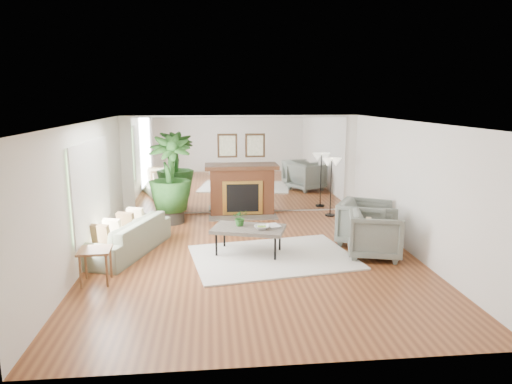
{
  "coord_description": "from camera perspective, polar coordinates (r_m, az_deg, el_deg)",
  "views": [
    {
      "loc": [
        -0.78,
        -8.03,
        2.91
      ],
      "look_at": [
        0.09,
        0.6,
        1.13
      ],
      "focal_mm": 32.0,
      "sensor_mm": 36.0,
      "label": 1
    }
  ],
  "objects": [
    {
      "name": "coffee_table",
      "position": [
        8.62,
        -0.94,
        -4.72
      ],
      "size": [
        1.5,
        1.14,
        0.53
      ],
      "rotation": [
        0.0,
        0.0,
        -0.3
      ],
      "color": "#5C5349",
      "rests_on": "ground"
    },
    {
      "name": "fruit_bowl",
      "position": [
        8.49,
        0.72,
        -4.43
      ],
      "size": [
        0.31,
        0.31,
        0.07
      ],
      "primitive_type": "imported",
      "rotation": [
        0.0,
        0.0,
        -0.11
      ],
      "color": "brown",
      "rests_on": "coffee_table"
    },
    {
      "name": "side_table",
      "position": [
        7.76,
        -19.47,
        -7.4
      ],
      "size": [
        0.52,
        0.52,
        0.56
      ],
      "rotation": [
        0.0,
        0.0,
        0.05
      ],
      "color": "brown",
      "rests_on": "ground"
    },
    {
      "name": "book",
      "position": [
        8.64,
        1.51,
        -4.3
      ],
      "size": [
        0.3,
        0.35,
        0.02
      ],
      "primitive_type": "imported",
      "rotation": [
        0.0,
        0.0,
        0.28
      ],
      "color": "brown",
      "rests_on": "coffee_table"
    },
    {
      "name": "window_panel",
      "position": [
        8.84,
        -19.92,
        0.73
      ],
      "size": [
        0.04,
        2.4,
        1.5
      ],
      "primitive_type": "cube",
      "color": "#B2E09E",
      "rests_on": "wall_left"
    },
    {
      "name": "armchair_front",
      "position": [
        8.8,
        14.63,
        -5.13
      ],
      "size": [
        1.17,
        1.15,
        0.87
      ],
      "primitive_type": "imported",
      "rotation": [
        0.0,
        0.0,
        1.3
      ],
      "color": "gray",
      "rests_on": "ground"
    },
    {
      "name": "wall_back",
      "position": [
        11.66,
        -1.86,
        3.4
      ],
      "size": [
        6.0,
        0.02,
        2.5
      ],
      "primitive_type": "cube",
      "color": "white",
      "rests_on": "ground"
    },
    {
      "name": "floor_lamp",
      "position": [
        11.46,
        9.43,
        3.14
      ],
      "size": [
        0.48,
        0.27,
        1.47
      ],
      "color": "black",
      "rests_on": "ground"
    },
    {
      "name": "wall_left",
      "position": [
        8.49,
        -20.71,
        -0.45
      ],
      "size": [
        0.02,
        7.0,
        2.5
      ],
      "primitive_type": "cube",
      "color": "white",
      "rests_on": "ground"
    },
    {
      "name": "tabletop_plant",
      "position": [
        8.68,
        -1.97,
        -3.21
      ],
      "size": [
        0.29,
        0.25,
        0.32
      ],
      "primitive_type": "imported",
      "rotation": [
        0.0,
        0.0,
        0.01
      ],
      "color": "#2D6525",
      "rests_on": "coffee_table"
    },
    {
      "name": "fireplace",
      "position": [
        11.53,
        -1.76,
        0.34
      ],
      "size": [
        1.85,
        0.83,
        2.05
      ],
      "color": "brown",
      "rests_on": "ground"
    },
    {
      "name": "ground",
      "position": [
        8.57,
        -0.18,
        -8.25
      ],
      "size": [
        7.0,
        7.0,
        0.0
      ],
      "primitive_type": "plane",
      "color": "brown",
      "rests_on": "ground"
    },
    {
      "name": "potted_ficus",
      "position": [
        10.88,
        -10.69,
        1.88
      ],
      "size": [
        1.1,
        1.1,
        2.08
      ],
      "color": "black",
      "rests_on": "ground"
    },
    {
      "name": "wall_right",
      "position": [
        9.02,
        19.07,
        0.35
      ],
      "size": [
        0.02,
        7.0,
        2.5
      ],
      "primitive_type": "cube",
      "color": "white",
      "rests_on": "ground"
    },
    {
      "name": "mirror_panel",
      "position": [
        11.64,
        -1.85,
        3.39
      ],
      "size": [
        5.4,
        0.04,
        2.4
      ],
      "primitive_type": "cube",
      "color": "silver",
      "rests_on": "wall_back"
    },
    {
      "name": "sofa",
      "position": [
        9.11,
        -15.98,
        -5.34
      ],
      "size": [
        1.56,
        2.4,
        0.65
      ],
      "primitive_type": "imported",
      "rotation": [
        0.0,
        0.0,
        -1.9
      ],
      "color": "gray",
      "rests_on": "ground"
    },
    {
      "name": "armchair_back",
      "position": [
        9.53,
        13.39,
        -3.71
      ],
      "size": [
        1.33,
        1.32,
        0.89
      ],
      "primitive_type": "imported",
      "rotation": [
        0.0,
        0.0,
        1.05
      ],
      "color": "gray",
      "rests_on": "ground"
    },
    {
      "name": "area_rug",
      "position": [
        8.58,
        2.13,
        -8.12
      ],
      "size": [
        3.21,
        2.52,
        0.03
      ],
      "primitive_type": "cube",
      "rotation": [
        0.0,
        0.0,
        0.16
      ],
      "color": "beige",
      "rests_on": "ground"
    }
  ]
}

